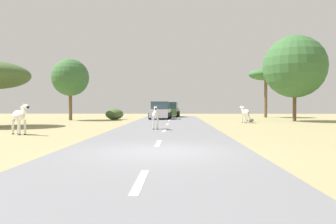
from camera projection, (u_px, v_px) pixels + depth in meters
name	position (u px, v px, depth m)	size (l,w,h in m)	color
ground_plane	(161.00, 153.00, 10.09)	(90.00, 90.00, 0.00)	#998E60
road	(155.00, 152.00, 10.09)	(6.00, 64.00, 0.05)	slate
lane_markings	(152.00, 156.00, 9.09)	(0.16, 56.00, 0.01)	silver
zebra_0	(155.00, 115.00, 19.22)	(0.44, 1.45, 1.36)	silver
zebra_1	(245.00, 112.00, 26.99)	(0.73, 1.45, 1.42)	silver
zebra_2	(20.00, 116.00, 16.20)	(1.39, 1.22, 1.55)	silver
car_0	(160.00, 111.00, 33.28)	(2.19, 4.42, 1.74)	silver
car_1	(170.00, 110.00, 38.99)	(2.27, 4.46, 1.74)	#476B38
tree_1	(266.00, 75.00, 38.56)	(3.92, 3.92, 5.68)	brown
tree_3	(295.00, 67.00, 29.41)	(5.51, 5.51, 7.60)	brown
tree_4	(70.00, 78.00, 31.54)	(3.51, 3.51, 5.82)	brown
bush_1	(114.00, 114.00, 33.08)	(1.79, 1.61, 1.07)	#425B2D
rock_0	(250.00, 120.00, 28.60)	(0.63, 0.44, 0.32)	gray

